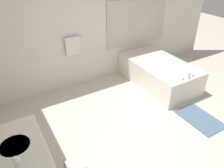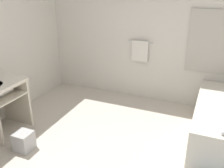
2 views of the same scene
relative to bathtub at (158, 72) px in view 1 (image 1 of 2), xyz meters
name	(u,v)px [view 1 (image 1 of 2)]	position (x,y,z in m)	size (l,w,h in m)	color
ground_plane	(142,137)	(-1.41, -1.26, -0.31)	(16.00, 16.00, 0.00)	beige
wall_back_with_blinds	(85,26)	(-1.36, 0.97, 1.04)	(7.40, 0.13, 2.70)	silver
bathtub	(158,72)	(0.00, 0.00, 0.00)	(1.03, 1.87, 0.68)	silver
water_bottle_3	(18,165)	(-3.30, -1.65, 0.64)	(0.07, 0.07, 0.21)	silver
bath_mat	(200,119)	(-0.18, -1.43, -0.30)	(0.53, 0.83, 0.02)	slate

